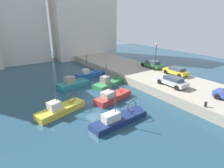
{
  "coord_description": "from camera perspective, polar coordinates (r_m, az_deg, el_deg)",
  "views": [
    {
      "loc": [
        -10.24,
        -18.58,
        9.88
      ],
      "look_at": [
        3.24,
        1.21,
        1.2
      ],
      "focal_mm": 29.19,
      "sensor_mm": 36.0,
      "label": 1
    }
  ],
  "objects": [
    {
      "name": "fishing_boat_red",
      "position": [
        23.64,
        0.85,
        -4.47
      ],
      "size": [
        6.35,
        2.92,
        4.08
      ],
      "color": "#BC3833",
      "rests_on": "ground"
    },
    {
      "name": "quay_wall",
      "position": [
        30.06,
        14.47,
        1.3
      ],
      "size": [
        9.0,
        56.0,
        1.2
      ],
      "primitive_type": "cube",
      "color": "#ADA08C",
      "rests_on": "ground"
    },
    {
      "name": "parked_car_silver",
      "position": [
        25.91,
        18.36,
        0.91
      ],
      "size": [
        1.93,
        4.3,
        1.32
      ],
      "color": "#B7B7BC",
      "rests_on": "quay_wall"
    },
    {
      "name": "waterfront_building_west_mid",
      "position": [
        52.38,
        -4.81,
        21.47
      ],
      "size": [
        8.0,
        7.95,
        22.65
      ],
      "color": "silver",
      "rests_on": "ground"
    },
    {
      "name": "fishing_boat_teal",
      "position": [
        28.82,
        -11.35,
        -0.24
      ],
      "size": [
        5.82,
        2.82,
        4.65
      ],
      "color": "teal",
      "rests_on": "ground"
    },
    {
      "name": "quay_streetlamp",
      "position": [
        31.81,
        13.58,
        9.57
      ],
      "size": [
        0.36,
        0.36,
        4.83
      ],
      "color": "#38383D",
      "rests_on": "quay_wall"
    },
    {
      "name": "fishing_boat_navy",
      "position": [
        18.85,
        3.03,
        -11.3
      ],
      "size": [
        7.09,
        2.11,
        4.42
      ],
      "color": "navy",
      "rests_on": "ground"
    },
    {
      "name": "fishing_boat_yellow",
      "position": [
        21.27,
        -14.96,
        -8.13
      ],
      "size": [
        6.53,
        3.28,
        4.11
      ],
      "color": "gold",
      "rests_on": "ground"
    },
    {
      "name": "parked_car_green",
      "position": [
        34.7,
        12.39,
        6.17
      ],
      "size": [
        2.01,
        4.28,
        1.35
      ],
      "color": "#387547",
      "rests_on": "quay_wall"
    },
    {
      "name": "fishing_boat_green",
      "position": [
        28.83,
        -0.35,
        0.13
      ],
      "size": [
        6.62,
        3.58,
        4.44
      ],
      "color": "#388951",
      "rests_on": "ground"
    },
    {
      "name": "fishing_boat_blue",
      "position": [
        33.24,
        -6.46,
        2.71
      ],
      "size": [
        5.62,
        1.91,
        4.89
      ],
      "color": "#2D60B7",
      "rests_on": "ground"
    },
    {
      "name": "mooring_bollard_mid",
      "position": [
        21.3,
        27.26,
        -5.69
      ],
      "size": [
        0.28,
        0.28,
        0.55
      ],
      "primitive_type": "cylinder",
      "color": "#2D2D33",
      "rests_on": "quay_wall"
    },
    {
      "name": "parked_car_yellow",
      "position": [
        31.21,
        19.39,
        3.92
      ],
      "size": [
        1.91,
        4.0,
        1.29
      ],
      "color": "gold",
      "rests_on": "quay_wall"
    },
    {
      "name": "waterfront_building_west",
      "position": [
        48.0,
        -12.86,
        17.57
      ],
      "size": [
        8.49,
        6.34,
        16.55
      ],
      "color": "silver",
      "rests_on": "ground"
    },
    {
      "name": "water_surface",
      "position": [
        23.4,
        -4.91,
        -5.12
      ],
      "size": [
        80.0,
        80.0,
        0.0
      ],
      "primitive_type": "plane",
      "color": "navy",
      "rests_on": "ground"
    },
    {
      "name": "waterfront_building_central",
      "position": [
        47.9,
        -27.52,
        19.86
      ],
      "size": [
        11.11,
        6.77,
        23.07
      ],
      "color": "silver",
      "rests_on": "ground"
    }
  ]
}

